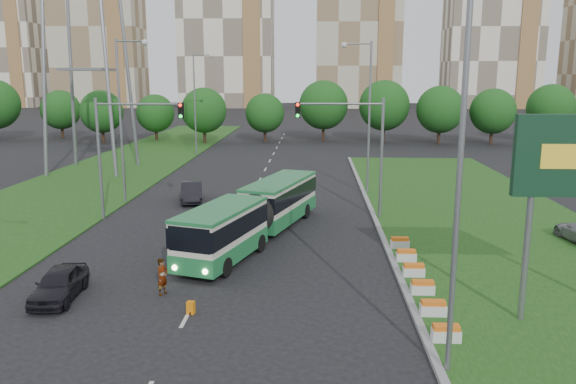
{
  "coord_description": "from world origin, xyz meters",
  "views": [
    {
      "loc": [
        1.98,
        -26.61,
        9.31
      ],
      "look_at": [
        0.46,
        5.96,
        2.6
      ],
      "focal_mm": 35.0,
      "sensor_mm": 36.0,
      "label": 1
    }
  ],
  "objects_px": {
    "articulated_bus": "(253,214)",
    "pedestrian": "(162,277)",
    "car_left_near": "(59,284)",
    "traffic_mast_median": "(357,139)",
    "traffic_mast_left": "(123,139)",
    "car_left_far": "(192,192)",
    "shopping_trolley": "(191,308)"
  },
  "relations": [
    {
      "from": "articulated_bus",
      "to": "pedestrian",
      "type": "distance_m",
      "value": 9.17
    },
    {
      "from": "traffic_mast_median",
      "to": "car_left_far",
      "type": "distance_m",
      "value": 13.71
    },
    {
      "from": "pedestrian",
      "to": "shopping_trolley",
      "type": "height_order",
      "value": "pedestrian"
    },
    {
      "from": "traffic_mast_left",
      "to": "car_left_near",
      "type": "height_order",
      "value": "traffic_mast_left"
    },
    {
      "from": "traffic_mast_left",
      "to": "car_left_far",
      "type": "height_order",
      "value": "traffic_mast_left"
    },
    {
      "from": "traffic_mast_left",
      "to": "car_left_near",
      "type": "xyz_separation_m",
      "value": [
        1.56,
        -13.5,
        -4.67
      ]
    },
    {
      "from": "traffic_mast_median",
      "to": "articulated_bus",
      "type": "distance_m",
      "value": 9.01
    },
    {
      "from": "traffic_mast_left",
      "to": "traffic_mast_median",
      "type": "bearing_deg",
      "value": 3.77
    },
    {
      "from": "articulated_bus",
      "to": "pedestrian",
      "type": "xyz_separation_m",
      "value": [
        -3.02,
        -8.63,
        -0.73
      ]
    },
    {
      "from": "traffic_mast_left",
      "to": "car_left_far",
      "type": "bearing_deg",
      "value": 61.14
    },
    {
      "from": "traffic_mast_median",
      "to": "car_left_near",
      "type": "relative_size",
      "value": 2.02
    },
    {
      "from": "traffic_mast_median",
      "to": "car_left_far",
      "type": "bearing_deg",
      "value": 158.93
    },
    {
      "from": "traffic_mast_median",
      "to": "articulated_bus",
      "type": "height_order",
      "value": "traffic_mast_median"
    },
    {
      "from": "traffic_mast_left",
      "to": "shopping_trolley",
      "type": "height_order",
      "value": "traffic_mast_left"
    },
    {
      "from": "articulated_bus",
      "to": "car_left_near",
      "type": "bearing_deg",
      "value": -110.66
    },
    {
      "from": "traffic_mast_median",
      "to": "shopping_trolley",
      "type": "xyz_separation_m",
      "value": [
        -7.67,
        -15.78,
        -5.1
      ]
    },
    {
      "from": "articulated_bus",
      "to": "shopping_trolley",
      "type": "relative_size",
      "value": 29.89
    },
    {
      "from": "traffic_mast_median",
      "to": "traffic_mast_left",
      "type": "height_order",
      "value": "same"
    },
    {
      "from": "pedestrian",
      "to": "traffic_mast_median",
      "type": "bearing_deg",
      "value": -9.3
    },
    {
      "from": "articulated_bus",
      "to": "car_left_near",
      "type": "distance_m",
      "value": 11.85
    },
    {
      "from": "car_left_near",
      "to": "traffic_mast_median",
      "type": "bearing_deg",
      "value": 42.2
    },
    {
      "from": "car_left_near",
      "to": "shopping_trolley",
      "type": "relative_size",
      "value": 7.73
    },
    {
      "from": "car_left_near",
      "to": "pedestrian",
      "type": "relative_size",
      "value": 2.43
    },
    {
      "from": "articulated_bus",
      "to": "pedestrian",
      "type": "bearing_deg",
      "value": -91.81
    },
    {
      "from": "traffic_mast_median",
      "to": "car_left_far",
      "type": "relative_size",
      "value": 1.8
    },
    {
      "from": "car_left_far",
      "to": "pedestrian",
      "type": "xyz_separation_m",
      "value": [
        2.73,
        -18.47,
        0.08
      ]
    },
    {
      "from": "car_left_far",
      "to": "articulated_bus",
      "type": "bearing_deg",
      "value": -71.94
    },
    {
      "from": "car_left_near",
      "to": "car_left_far",
      "type": "relative_size",
      "value": 0.89
    },
    {
      "from": "traffic_mast_median",
      "to": "pedestrian",
      "type": "bearing_deg",
      "value": -123.97
    },
    {
      "from": "articulated_bus",
      "to": "shopping_trolley",
      "type": "bearing_deg",
      "value": -79.92
    },
    {
      "from": "articulated_bus",
      "to": "traffic_mast_left",
      "type": "bearing_deg",
      "value": 172.09
    },
    {
      "from": "traffic_mast_left",
      "to": "articulated_bus",
      "type": "relative_size",
      "value": 0.52
    }
  ]
}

